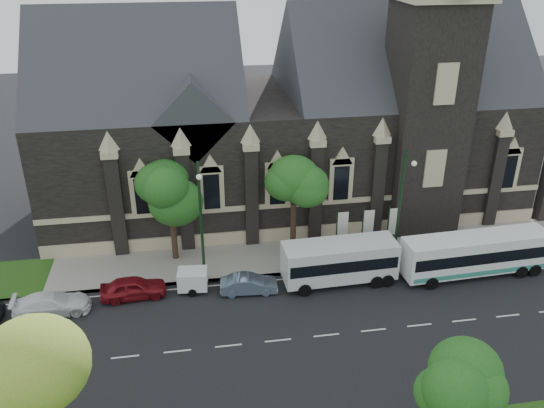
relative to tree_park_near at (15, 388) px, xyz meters
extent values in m
plane|color=black|center=(11.77, 8.77, -6.42)|extent=(160.00, 160.00, 0.00)
cube|color=gray|center=(11.77, 18.27, -6.34)|extent=(80.00, 5.00, 0.15)
cube|color=black|center=(15.77, 28.27, -1.42)|extent=(40.00, 15.00, 10.00)
cube|color=#32343A|center=(3.77, 28.27, 3.58)|extent=(16.00, 15.00, 15.00)
cube|color=#32343A|center=(25.77, 28.27, 3.58)|extent=(20.00, 15.00, 15.00)
cube|color=#32343A|center=(7.77, 23.77, 3.58)|extent=(6.00, 6.00, 6.00)
cube|color=black|center=(25.77, 22.27, 2.58)|extent=(5.50, 5.50, 18.00)
cube|color=tan|center=(15.77, 20.73, -3.22)|extent=(40.00, 0.22, 0.40)
cube|color=tan|center=(15.77, 20.73, -5.82)|extent=(40.00, 0.25, 1.20)
cube|color=black|center=(13.77, 20.59, -1.62)|extent=(1.20, 0.12, 2.80)
sphere|color=olive|center=(-0.23, -0.23, -0.20)|extent=(4.16, 4.16, 4.16)
sphere|color=olive|center=(0.55, 0.55, 0.58)|extent=(3.12, 3.12, 3.12)
sphere|color=#1B541A|center=(17.77, -0.73, -1.94)|extent=(3.20, 3.20, 3.20)
sphere|color=#1B541A|center=(18.37, -0.13, -1.34)|extent=(2.40, 2.40, 2.40)
cylinder|color=black|center=(14.77, 19.27, -4.44)|extent=(0.44, 0.44, 3.96)
sphere|color=#1B541A|center=(14.77, 19.27, -0.78)|extent=(3.84, 3.84, 3.84)
sphere|color=#1B541A|center=(15.49, 19.99, -0.06)|extent=(2.88, 2.88, 2.88)
cylinder|color=black|center=(5.77, 19.27, -4.44)|extent=(0.44, 0.44, 3.96)
sphere|color=#1B541A|center=(5.77, 19.27, -0.85)|extent=(3.68, 3.68, 3.68)
sphere|color=#1B541A|center=(6.46, 19.96, -0.16)|extent=(2.76, 2.76, 2.76)
cylinder|color=black|center=(21.77, 16.07, -1.92)|extent=(0.20, 0.20, 9.00)
cylinder|color=black|center=(21.77, 15.27, 2.28)|extent=(0.10, 1.60, 0.10)
sphere|color=silver|center=(21.77, 14.47, 2.18)|extent=(0.36, 0.36, 0.36)
cylinder|color=black|center=(7.77, 16.07, -1.92)|extent=(0.20, 0.20, 9.00)
cylinder|color=black|center=(7.77, 15.27, 2.28)|extent=(0.10, 1.60, 0.10)
sphere|color=silver|center=(7.77, 14.47, 2.18)|extent=(0.36, 0.36, 0.36)
cylinder|color=black|center=(17.77, 17.77, -4.42)|extent=(0.10, 0.10, 4.00)
cube|color=white|center=(18.22, 17.77, -3.82)|extent=(0.80, 0.04, 2.20)
cylinder|color=black|center=(19.77, 17.77, -4.42)|extent=(0.10, 0.10, 4.00)
cube|color=white|center=(20.22, 17.77, -3.82)|extent=(0.80, 0.04, 2.20)
cylinder|color=black|center=(21.77, 17.77, -4.42)|extent=(0.10, 0.10, 4.00)
cube|color=white|center=(22.22, 17.77, -3.82)|extent=(0.80, 0.04, 2.20)
cube|color=white|center=(26.84, 13.74, -4.64)|extent=(10.74, 2.72, 2.65)
cube|color=black|center=(26.84, 13.74, -4.49)|extent=(10.31, 2.74, 0.87)
cube|color=teal|center=(26.84, 13.74, -5.67)|extent=(10.31, 2.73, 0.35)
cylinder|color=black|center=(23.17, 12.45, -5.97)|extent=(0.91, 0.32, 0.90)
cylinder|color=black|center=(23.06, 14.67, -5.97)|extent=(0.91, 0.32, 0.90)
cylinder|color=black|center=(30.08, 12.78, -5.97)|extent=(0.91, 0.32, 0.90)
cylinder|color=black|center=(29.97, 15.00, -5.97)|extent=(0.91, 0.32, 0.90)
cylinder|color=black|center=(31.14, 12.83, -5.97)|extent=(0.91, 0.32, 0.90)
cylinder|color=black|center=(31.04, 15.05, -5.97)|extent=(0.91, 0.32, 0.90)
cube|color=silver|center=(17.07, 14.39, -4.67)|extent=(7.97, 2.73, 2.59)
cube|color=black|center=(17.07, 14.39, -4.53)|extent=(7.65, 2.76, 0.85)
cylinder|color=black|center=(14.35, 13.06, -5.97)|extent=(0.91, 0.31, 0.90)
cylinder|color=black|center=(14.27, 15.54, -5.97)|extent=(0.91, 0.31, 0.90)
cylinder|color=black|center=(19.47, 13.23, -5.97)|extent=(0.91, 0.31, 0.90)
cylinder|color=black|center=(19.39, 15.71, -5.97)|extent=(0.91, 0.31, 0.90)
cylinder|color=black|center=(20.26, 13.25, -5.97)|extent=(0.91, 0.31, 0.90)
cylinder|color=black|center=(20.18, 15.73, -5.97)|extent=(0.91, 0.31, 0.90)
cube|color=white|center=(6.93, 14.97, -5.52)|extent=(2.13, 1.68, 1.30)
cylinder|color=black|center=(6.85, 14.23, -6.14)|extent=(0.57, 0.25, 0.56)
cylinder|color=black|center=(7.00, 15.71, -6.14)|extent=(0.57, 0.25, 0.56)
cylinder|color=black|center=(8.21, 14.84, -5.87)|extent=(1.20, 0.20, 0.08)
imported|color=slate|center=(10.67, 14.10, -5.77)|extent=(3.99, 1.63, 1.29)
imported|color=maroon|center=(2.96, 14.80, -5.68)|extent=(4.44, 2.02, 1.48)
imported|color=white|center=(-2.12, 13.85, -5.72)|extent=(4.91, 2.24, 1.40)
camera|label=1|loc=(7.08, -17.51, 15.51)|focal=36.76mm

